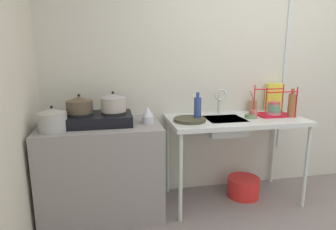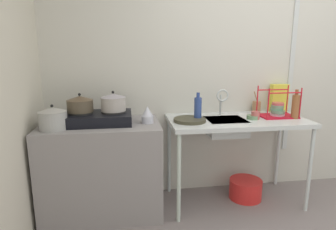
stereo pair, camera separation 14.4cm
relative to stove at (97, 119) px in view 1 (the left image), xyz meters
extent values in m
cube|color=beige|center=(1.71, 0.37, 0.46)|extent=(5.29, 0.10, 2.75)
cube|color=silver|center=(2.01, 0.32, 0.60)|extent=(0.05, 0.01, 2.20)
cube|color=gray|center=(0.02, 0.00, -0.48)|extent=(1.05, 0.65, 0.86)
cube|color=silver|center=(1.31, 0.00, -0.07)|extent=(1.32, 0.65, 0.04)
cylinder|color=silver|center=(0.69, -0.28, -0.50)|extent=(0.04, 0.04, 0.82)
cylinder|color=silver|center=(1.92, -0.28, -0.50)|extent=(0.04, 0.04, 0.82)
cylinder|color=silver|center=(0.69, 0.28, -0.50)|extent=(0.04, 0.04, 0.82)
cylinder|color=silver|center=(1.92, 0.28, -0.50)|extent=(0.04, 0.04, 0.82)
cube|color=black|center=(0.00, 0.00, 0.00)|extent=(0.60, 0.39, 0.09)
cylinder|color=black|center=(-0.14, 0.00, 0.05)|extent=(0.22, 0.22, 0.02)
cylinder|color=black|center=(0.14, 0.00, 0.05)|extent=(0.22, 0.22, 0.02)
cylinder|color=#4B4031|center=(-0.14, 0.00, 0.11)|extent=(0.22, 0.22, 0.10)
cone|color=brown|center=(-0.14, 0.00, 0.18)|extent=(0.23, 0.23, 0.04)
sphere|color=black|center=(-0.14, 0.00, 0.21)|extent=(0.02, 0.02, 0.02)
cylinder|color=#A79F98|center=(0.14, 0.00, 0.12)|extent=(0.22, 0.22, 0.12)
cone|color=#9E97A0|center=(0.14, 0.00, 0.20)|extent=(0.22, 0.22, 0.03)
sphere|color=black|center=(0.14, 0.00, 0.23)|extent=(0.02, 0.02, 0.02)
cylinder|color=#9E9F9C|center=(-0.34, -0.15, 0.02)|extent=(0.22, 0.22, 0.15)
cone|color=#A09E98|center=(-0.34, -0.15, 0.12)|extent=(0.23, 0.23, 0.03)
sphere|color=black|center=(-0.34, -0.15, 0.15)|extent=(0.02, 0.02, 0.02)
cylinder|color=silver|center=(0.44, -0.04, -0.02)|extent=(0.11, 0.11, 0.07)
cone|color=silver|center=(0.44, -0.04, 0.06)|extent=(0.10, 0.10, 0.09)
cube|color=silver|center=(1.19, -0.01, -0.12)|extent=(0.36, 0.33, 0.15)
cylinder|color=silver|center=(1.20, 0.18, 0.05)|extent=(0.02, 0.02, 0.21)
torus|color=silver|center=(1.20, 0.13, 0.16)|extent=(0.12, 0.02, 0.12)
cylinder|color=#3D3A29|center=(0.83, -0.05, -0.04)|extent=(0.30, 0.30, 0.03)
cylinder|color=red|center=(1.57, -0.09, 0.10)|extent=(0.01, 0.01, 0.30)
cylinder|color=red|center=(1.89, -0.09, 0.10)|extent=(0.01, 0.01, 0.30)
cylinder|color=red|center=(1.57, 0.14, 0.10)|extent=(0.01, 0.01, 0.30)
cylinder|color=red|center=(1.89, 0.14, 0.10)|extent=(0.01, 0.01, 0.30)
cylinder|color=red|center=(1.73, -0.09, 0.20)|extent=(0.33, 0.01, 0.01)
cylinder|color=red|center=(1.73, 0.14, 0.20)|extent=(0.33, 0.01, 0.01)
cube|color=red|center=(1.73, 0.03, -0.04)|extent=(0.35, 0.25, 0.01)
cylinder|color=silver|center=(1.74, 0.03, -0.02)|extent=(0.14, 0.14, 0.03)
cylinder|color=slate|center=(1.73, 0.02, 0.00)|extent=(0.13, 0.13, 0.03)
cylinder|color=#5F9D79|center=(1.73, 0.03, 0.03)|extent=(0.13, 0.13, 0.03)
cylinder|color=gray|center=(1.73, 0.02, 0.05)|extent=(0.12, 0.12, 0.03)
cylinder|color=#C64E51|center=(1.73, 0.02, 0.08)|extent=(0.11, 0.11, 0.03)
cylinder|color=#B55551|center=(1.47, -0.05, -0.01)|extent=(0.08, 0.08, 0.08)
cylinder|color=#688E64|center=(1.45, -0.03, -0.03)|extent=(0.12, 0.12, 0.04)
cylinder|color=navy|center=(0.91, -0.02, 0.06)|extent=(0.07, 0.07, 0.22)
cylinder|color=navy|center=(0.91, -0.02, 0.19)|extent=(0.03, 0.03, 0.05)
cylinder|color=brown|center=(1.86, -0.07, 0.06)|extent=(0.07, 0.07, 0.23)
cylinder|color=brown|center=(1.86, -0.07, 0.20)|extent=(0.03, 0.03, 0.05)
cube|color=yellow|center=(1.87, 0.27, 0.10)|extent=(0.18, 0.07, 0.29)
cylinder|color=#9A734C|center=(1.62, 0.26, 0.01)|extent=(0.09, 0.09, 0.11)
cylinder|color=olive|center=(1.62, 0.26, 0.08)|extent=(0.07, 0.04, 0.18)
cylinder|color=red|center=(1.45, 0.03, -0.81)|extent=(0.33, 0.33, 0.20)
camera|label=1|loc=(0.12, -2.51, 0.57)|focal=30.45mm
camera|label=2|loc=(0.27, -2.54, 0.57)|focal=30.45mm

